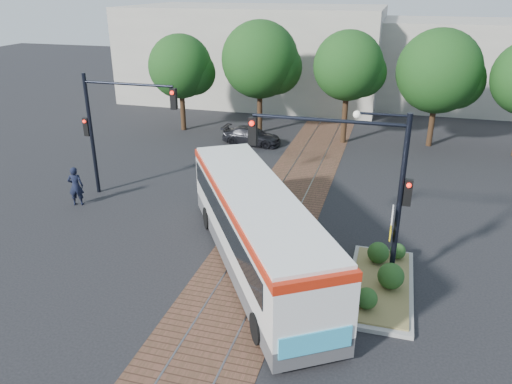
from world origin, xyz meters
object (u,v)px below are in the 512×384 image
city_bus (256,225)px  parked_car (252,136)px  signal_pole_left (110,119)px  traffic_island (382,279)px  officer (76,186)px  signal_pole_main (363,173)px

city_bus → parked_car: 15.39m
signal_pole_left → traffic_island: bearing=-20.4°
city_bus → parked_car: city_bus is taller
officer → signal_pole_main: bearing=146.4°
officer → city_bus: bearing=142.1°
signal_pole_main → traffic_island: bearing=-5.4°
city_bus → parked_car: (-4.45, 14.68, -1.15)m
signal_pole_left → officer: bearing=-125.5°
traffic_island → officer: size_ratio=2.70×
traffic_island → city_bus: bearing=178.2°
traffic_island → signal_pole_main: (-0.96, 0.09, 3.83)m
city_bus → traffic_island: 4.83m
signal_pole_main → signal_pole_left: 13.14m
officer → parked_car: 12.78m
city_bus → signal_pole_main: (3.67, -0.06, 2.44)m
traffic_island → signal_pole_left: size_ratio=0.87×
officer → signal_pole_left: bearing=-146.1°
city_bus → signal_pole_main: bearing=-32.7°
traffic_island → signal_pole_main: size_ratio=0.87×
traffic_island → signal_pole_main: bearing=174.6°
signal_pole_left → parked_car: 11.25m
traffic_island → parked_car: 17.39m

